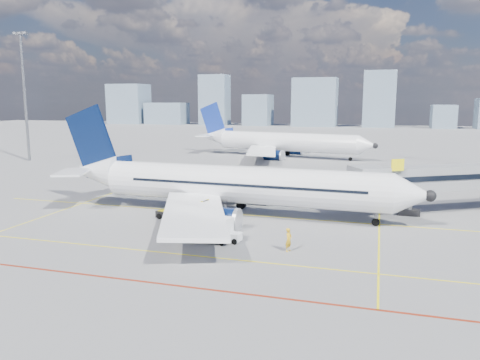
# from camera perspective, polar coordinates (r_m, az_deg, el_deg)

# --- Properties ---
(ground) EXTENTS (420.00, 420.00, 0.00)m
(ground) POSITION_cam_1_polar(r_m,az_deg,el_deg) (42.88, -2.60, -6.71)
(ground) COLOR gray
(ground) RESTS_ON ground
(apron_markings) EXTENTS (90.00, 35.12, 0.01)m
(apron_markings) POSITION_cam_1_polar(r_m,az_deg,el_deg) (39.57, -5.28, -8.14)
(apron_markings) COLOR #FFEC0D
(apron_markings) RESTS_ON ground
(jet_bridge) EXTENTS (23.55, 15.78, 6.30)m
(jet_bridge) POSITION_cam_1_polar(r_m,az_deg,el_deg) (57.23, 26.38, 0.26)
(jet_bridge) COLOR gray
(jet_bridge) RESTS_ON ground
(floodlight_mast_nw) EXTENTS (3.20, 0.61, 25.45)m
(floodlight_mast_nw) POSITION_cam_1_polar(r_m,az_deg,el_deg) (104.52, -24.78, 9.58)
(floodlight_mast_nw) COLOR slate
(floodlight_mast_nw) RESTS_ON ground
(distant_skyline) EXTENTS (251.62, 15.22, 26.08)m
(distant_skyline) POSITION_cam_1_polar(r_m,az_deg,el_deg) (230.16, 10.64, 8.93)
(distant_skyline) COLOR slate
(distant_skyline) RESTS_ON ground
(main_aircraft) EXTENTS (40.99, 35.71, 11.94)m
(main_aircraft) POSITION_cam_1_polar(r_m,az_deg,el_deg) (50.00, -1.62, -0.56)
(main_aircraft) COLOR white
(main_aircraft) RESTS_ON ground
(second_aircraft) EXTENTS (41.28, 35.60, 12.16)m
(second_aircraft) POSITION_cam_1_polar(r_m,az_deg,el_deg) (102.88, 4.84, 4.65)
(second_aircraft) COLOR white
(second_aircraft) RESTS_ON ground
(baggage_tug) EXTENTS (2.13, 1.44, 1.39)m
(baggage_tug) POSITION_cam_1_polar(r_m,az_deg,el_deg) (40.69, -1.45, -6.63)
(baggage_tug) COLOR white
(baggage_tug) RESTS_ON ground
(cargo_dolly) EXTENTS (4.29, 2.56, 2.20)m
(cargo_dolly) POSITION_cam_1_polar(r_m,az_deg,el_deg) (40.82, -3.64, -5.80)
(cargo_dolly) COLOR black
(cargo_dolly) RESTS_ON ground
(belt_loader) EXTENTS (6.11, 2.71, 2.45)m
(belt_loader) POSITION_cam_1_polar(r_m,az_deg,el_deg) (48.51, -7.70, -4.08)
(belt_loader) COLOR black
(belt_loader) RESTS_ON ground
(ramp_worker) EXTENTS (0.66, 0.81, 1.92)m
(ramp_worker) POSITION_cam_1_polar(r_m,az_deg,el_deg) (38.31, 5.95, -7.26)
(ramp_worker) COLOR gold
(ramp_worker) RESTS_ON ground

